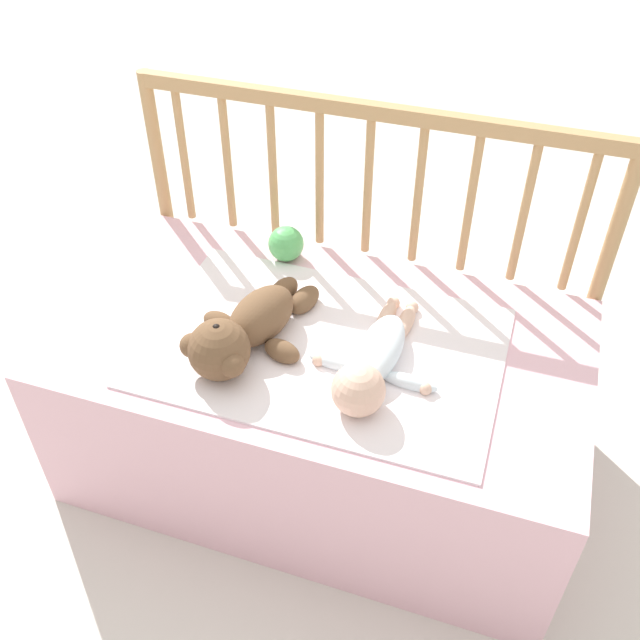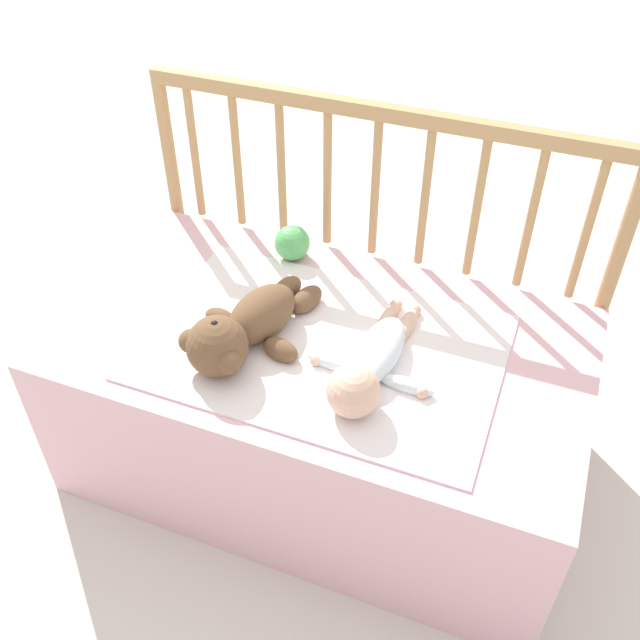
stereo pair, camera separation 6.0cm
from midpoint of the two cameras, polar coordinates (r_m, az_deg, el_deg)
ground_plane at (r=1.98m, az=-0.79°, el=-11.11°), size 12.00×12.00×0.00m
crib_mattress at (r=1.80m, az=-0.86°, el=-6.69°), size 1.22×0.69×0.45m
crib_rail at (r=1.83m, az=2.86°, el=9.53°), size 1.22×0.04×0.86m
blanket at (r=1.62m, az=-0.81°, el=-2.17°), size 0.80×0.53×0.01m
teddy_bear at (r=1.59m, az=-7.12°, el=-0.81°), size 0.27×0.40×0.14m
baby at (r=1.53m, az=3.17°, el=-3.42°), size 0.29×0.41×0.11m
toy_ball at (r=1.86m, az=-3.67°, el=6.10°), size 0.09×0.09×0.09m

